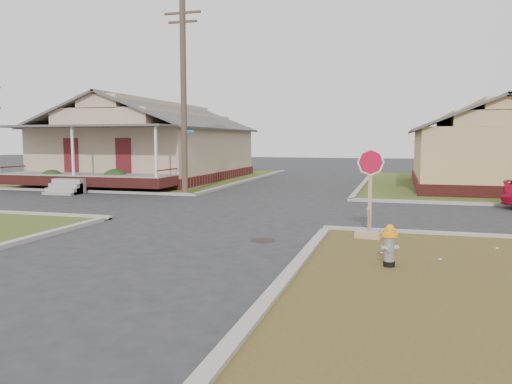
# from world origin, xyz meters

# --- Properties ---
(ground) EXTENTS (120.00, 120.00, 0.00)m
(ground) POSITION_xyz_m (0.00, 0.00, 0.00)
(ground) COLOR #252628
(ground) RESTS_ON ground
(verge_far_left) EXTENTS (19.00, 19.00, 0.05)m
(verge_far_left) POSITION_xyz_m (-13.00, 18.00, 0.03)
(verge_far_left) COLOR #3C4F1C
(verge_far_left) RESTS_ON ground
(curbs) EXTENTS (80.00, 40.00, 0.12)m
(curbs) POSITION_xyz_m (0.00, 5.00, 0.00)
(curbs) COLOR #9E968E
(curbs) RESTS_ON ground
(manhole) EXTENTS (0.64, 0.64, 0.01)m
(manhole) POSITION_xyz_m (2.20, -0.50, 0.01)
(manhole) COLOR black
(manhole) RESTS_ON ground
(corner_house) EXTENTS (10.10, 15.50, 5.30)m
(corner_house) POSITION_xyz_m (-10.00, 16.68, 2.28)
(corner_house) COLOR maroon
(corner_house) RESTS_ON ground
(side_house_yellow) EXTENTS (7.60, 11.60, 4.70)m
(side_house_yellow) POSITION_xyz_m (10.00, 16.50, 2.19)
(side_house_yellow) COLOR maroon
(side_house_yellow) RESTS_ON ground
(utility_pole) EXTENTS (1.80, 0.28, 9.00)m
(utility_pole) POSITION_xyz_m (-4.20, 8.90, 4.66)
(utility_pole) COLOR #4A362A
(utility_pole) RESTS_ON ground
(fire_hydrant) EXTENTS (0.32, 0.32, 0.87)m
(fire_hydrant) POSITION_xyz_m (5.41, -2.55, 0.53)
(fire_hydrant) COLOR black
(fire_hydrant) RESTS_ON ground
(stop_sign) EXTENTS (0.66, 0.65, 2.34)m
(stop_sign) POSITION_xyz_m (4.84, 0.47, 0.55)
(stop_sign) COLOR tan
(stop_sign) RESTS_ON ground
(hedge_left) EXTENTS (1.37, 1.12, 1.04)m
(hedge_left) POSITION_xyz_m (-11.79, 9.09, 0.57)
(hedge_left) COLOR black
(hedge_left) RESTS_ON verge_far_left
(hedge_right) EXTENTS (1.42, 1.17, 1.09)m
(hedge_right) POSITION_xyz_m (-8.36, 9.58, 0.59)
(hedge_right) COLOR black
(hedge_right) RESTS_ON verge_far_left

